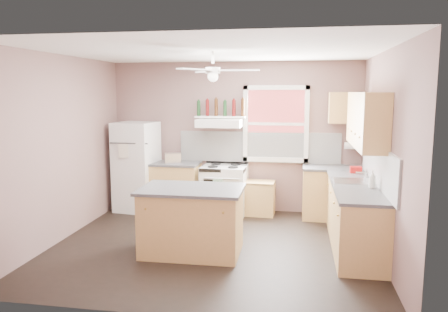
% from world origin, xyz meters
% --- Properties ---
extents(floor, '(4.50, 4.50, 0.00)m').
position_xyz_m(floor, '(0.00, 0.00, 0.00)').
color(floor, black).
rests_on(floor, ground).
extents(ceiling, '(4.50, 4.50, 0.00)m').
position_xyz_m(ceiling, '(0.00, 0.00, 2.70)').
color(ceiling, white).
rests_on(ceiling, ground).
extents(wall_back, '(4.50, 0.05, 2.70)m').
position_xyz_m(wall_back, '(0.00, 2.02, 1.35)').
color(wall_back, '#755753').
rests_on(wall_back, ground).
extents(wall_right, '(0.05, 4.00, 2.70)m').
position_xyz_m(wall_right, '(2.27, 0.00, 1.35)').
color(wall_right, '#755753').
rests_on(wall_right, ground).
extents(wall_left, '(0.05, 4.00, 2.70)m').
position_xyz_m(wall_left, '(-2.27, 0.00, 1.35)').
color(wall_left, '#755753').
rests_on(wall_left, ground).
extents(backsplash_back, '(2.90, 0.03, 0.55)m').
position_xyz_m(backsplash_back, '(0.45, 1.99, 1.18)').
color(backsplash_back, white).
rests_on(backsplash_back, wall_back).
extents(backsplash_right, '(0.03, 2.60, 0.55)m').
position_xyz_m(backsplash_right, '(2.23, 0.30, 1.18)').
color(backsplash_right, white).
rests_on(backsplash_right, wall_right).
extents(window_view, '(1.00, 0.02, 1.20)m').
position_xyz_m(window_view, '(0.75, 1.98, 1.60)').
color(window_view, maroon).
rests_on(window_view, wall_back).
extents(window_frame, '(1.16, 0.07, 1.36)m').
position_xyz_m(window_frame, '(0.75, 1.96, 1.60)').
color(window_frame, white).
rests_on(window_frame, wall_back).
extents(refrigerator, '(0.77, 0.75, 1.62)m').
position_xyz_m(refrigerator, '(-1.75, 1.65, 0.81)').
color(refrigerator, white).
rests_on(refrigerator, floor).
extents(base_cabinet_left, '(0.90, 0.60, 0.86)m').
position_xyz_m(base_cabinet_left, '(-1.06, 1.70, 0.43)').
color(base_cabinet_left, tan).
rests_on(base_cabinet_left, floor).
extents(counter_left, '(0.92, 0.62, 0.04)m').
position_xyz_m(counter_left, '(-1.06, 1.70, 0.88)').
color(counter_left, '#3F3F41').
rests_on(counter_left, base_cabinet_left).
extents(toaster, '(0.32, 0.24, 0.18)m').
position_xyz_m(toaster, '(-1.06, 1.63, 0.99)').
color(toaster, silver).
rests_on(toaster, counter_left).
extents(stove, '(0.80, 0.67, 0.86)m').
position_xyz_m(stove, '(-0.13, 1.70, 0.43)').
color(stove, white).
rests_on(stove, floor).
extents(range_hood, '(0.78, 0.50, 0.14)m').
position_xyz_m(range_hood, '(-0.23, 1.75, 1.62)').
color(range_hood, white).
rests_on(range_hood, wall_back).
extents(bottle_shelf, '(0.90, 0.26, 0.03)m').
position_xyz_m(bottle_shelf, '(-0.23, 1.87, 1.72)').
color(bottle_shelf, white).
rests_on(bottle_shelf, range_hood).
extents(cart, '(0.61, 0.42, 0.59)m').
position_xyz_m(cart, '(0.46, 1.71, 0.30)').
color(cart, tan).
rests_on(cart, floor).
extents(base_cabinet_corner, '(1.00, 0.60, 0.86)m').
position_xyz_m(base_cabinet_corner, '(1.75, 1.70, 0.43)').
color(base_cabinet_corner, tan).
rests_on(base_cabinet_corner, floor).
extents(base_cabinet_right, '(0.60, 2.20, 0.86)m').
position_xyz_m(base_cabinet_right, '(1.95, 0.30, 0.43)').
color(base_cabinet_right, tan).
rests_on(base_cabinet_right, floor).
extents(counter_corner, '(1.02, 0.62, 0.04)m').
position_xyz_m(counter_corner, '(1.75, 1.70, 0.88)').
color(counter_corner, '#3F3F41').
rests_on(counter_corner, base_cabinet_corner).
extents(counter_right, '(0.62, 2.22, 0.04)m').
position_xyz_m(counter_right, '(1.94, 0.30, 0.88)').
color(counter_right, '#3F3F41').
rests_on(counter_right, base_cabinet_right).
extents(sink, '(0.55, 0.45, 0.03)m').
position_xyz_m(sink, '(1.94, 0.50, 0.90)').
color(sink, silver).
rests_on(sink, counter_right).
extents(faucet, '(0.03, 0.03, 0.14)m').
position_xyz_m(faucet, '(2.10, 0.50, 0.97)').
color(faucet, silver).
rests_on(faucet, sink).
extents(upper_cabinet_right, '(0.33, 1.80, 0.76)m').
position_xyz_m(upper_cabinet_right, '(2.08, 0.50, 1.78)').
color(upper_cabinet_right, tan).
rests_on(upper_cabinet_right, wall_right).
extents(upper_cabinet_corner, '(0.60, 0.33, 0.52)m').
position_xyz_m(upper_cabinet_corner, '(1.95, 1.83, 1.90)').
color(upper_cabinet_corner, tan).
rests_on(upper_cabinet_corner, wall_back).
extents(paper_towel, '(0.26, 0.12, 0.12)m').
position_xyz_m(paper_towel, '(2.07, 1.86, 1.25)').
color(paper_towel, white).
rests_on(paper_towel, wall_back).
extents(island, '(1.30, 0.83, 0.86)m').
position_xyz_m(island, '(-0.24, -0.30, 0.43)').
color(island, tan).
rests_on(island, floor).
extents(island_top, '(1.38, 0.91, 0.04)m').
position_xyz_m(island_top, '(-0.24, -0.30, 0.88)').
color(island_top, '#3F3F41').
rests_on(island_top, island).
extents(ceiling_fan_hub, '(0.20, 0.20, 0.08)m').
position_xyz_m(ceiling_fan_hub, '(0.00, 0.00, 2.45)').
color(ceiling_fan_hub, white).
rests_on(ceiling_fan_hub, ceiling).
extents(soap_bottle, '(0.12, 0.13, 0.24)m').
position_xyz_m(soap_bottle, '(2.13, 0.08, 1.02)').
color(soap_bottle, silver).
rests_on(soap_bottle, counter_right).
extents(red_caddy, '(0.18, 0.12, 0.10)m').
position_xyz_m(red_caddy, '(2.06, 1.19, 0.95)').
color(red_caddy, red).
rests_on(red_caddy, counter_right).
extents(wine_bottles, '(0.86, 0.06, 0.31)m').
position_xyz_m(wine_bottles, '(-0.22, 1.87, 1.88)').
color(wine_bottles, '#143819').
rests_on(wine_bottles, bottle_shelf).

